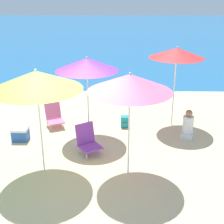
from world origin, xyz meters
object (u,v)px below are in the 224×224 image
beach_umbrella_purple (87,64)px  beach_umbrella_red (177,53)px  beach_chair_pink (54,116)px  person_seated_near (188,126)px  cooler_box (20,134)px  backpack_teal (125,122)px  beach_umbrella_pink (130,83)px  beach_umbrella_lime (36,80)px  beach_chair_purple (88,140)px

beach_umbrella_purple → beach_umbrella_red: size_ratio=0.95×
beach_chair_pink → person_seated_near: (3.81, -0.75, 0.01)m
person_seated_near → cooler_box: bearing=-158.4°
beach_umbrella_purple → person_seated_near: (2.72, -0.11, -1.69)m
beach_chair_pink → cooler_box: 1.22m
beach_umbrella_red → backpack_teal: (-1.42, -0.21, -2.01)m
beach_umbrella_pink → beach_umbrella_lime: bearing=178.9°
beach_chair_purple → backpack_teal: (0.96, 1.61, -0.19)m
beach_chair_purple → person_seated_near: person_seated_near is taller
beach_umbrella_red → cooler_box: beach_umbrella_red is taller
beach_umbrella_purple → backpack_teal: size_ratio=6.85×
beach_chair_purple → beach_umbrella_red: bearing=3.7°
beach_chair_purple → beach_umbrella_purple: bearing=59.5°
beach_umbrella_pink → beach_umbrella_red: bearing=62.9°
beach_chair_pink → beach_chair_purple: 2.00m
beach_umbrella_lime → beach_chair_pink: 3.12m
beach_umbrella_purple → beach_umbrella_pink: size_ratio=0.97×
beach_umbrella_purple → person_seated_near: bearing=-2.4°
person_seated_near → backpack_teal: 1.85m
beach_umbrella_purple → beach_umbrella_lime: 2.08m
beach_umbrella_lime → backpack_teal: size_ratio=7.23×
backpack_teal → beach_umbrella_red: bearing=8.5°
beach_umbrella_pink → beach_umbrella_lime: 1.88m
beach_umbrella_purple → cooler_box: size_ratio=5.27×
cooler_box → beach_umbrella_purple: bearing=10.1°
beach_umbrella_lime → person_seated_near: beach_umbrella_lime is taller
beach_umbrella_red → beach_umbrella_purple: bearing=-161.6°
beach_umbrella_lime → backpack_teal: (1.86, 2.50, -1.96)m
backpack_teal → person_seated_near: bearing=-22.8°
beach_chair_pink → beach_umbrella_lime: bearing=-108.8°
beach_umbrella_red → cooler_box: bearing=-165.0°
beach_umbrella_lime → cooler_box: beach_umbrella_lime is taller
backpack_teal → cooler_box: bearing=-161.9°
beach_umbrella_red → cooler_box: (-4.27, -1.14, -1.98)m
person_seated_near → cooler_box: person_seated_near is taller
beach_chair_pink → backpack_teal: (2.11, -0.03, -0.16)m
beach_umbrella_lime → beach_chair_purple: (0.90, 0.89, -1.78)m
beach_umbrella_purple → beach_chair_purple: (0.06, -1.01, -1.67)m
beach_umbrella_lime → beach_chair_purple: size_ratio=3.15×
beach_umbrella_lime → beach_umbrella_red: size_ratio=1.00×
person_seated_near → beach_chair_purple: bearing=-142.5°
beach_umbrella_purple → beach_chair_purple: 1.95m
beach_umbrella_lime → cooler_box: 2.69m
beach_umbrella_purple → backpack_teal: beach_umbrella_purple is taller
beach_umbrella_lime → backpack_teal: 3.69m
beach_chair_pink → beach_chair_purple: bearing=-79.5°
person_seated_near → cooler_box: 4.55m
beach_umbrella_purple → person_seated_near: beach_umbrella_purple is taller
cooler_box → beach_chair_purple: bearing=-20.0°
beach_umbrella_lime → beach_umbrella_red: beach_umbrella_lime is taller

